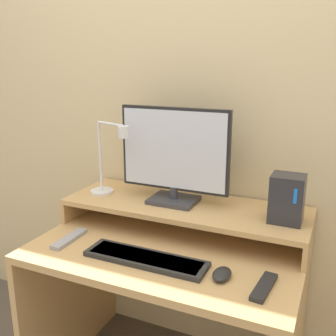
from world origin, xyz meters
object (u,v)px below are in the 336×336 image
remote_control (69,239)px  router_dock (287,199)px  mouse (222,274)px  remote_secondary (264,287)px  desk_lamp (109,162)px  keyboard (146,258)px  monitor (174,155)px

remote_control → router_dock: bearing=19.6°
mouse → remote_secondary: size_ratio=0.55×
desk_lamp → remote_secondary: size_ratio=1.89×
mouse → remote_secondary: 0.14m
remote_secondary → router_dock: bearing=87.7°
remote_control → remote_secondary: size_ratio=1.07×
keyboard → remote_control: 0.36m
keyboard → mouse: (0.29, 0.00, 0.00)m
monitor → router_dock: 0.49m
remote_control → desk_lamp: bearing=82.9°
monitor → router_dock: monitor is taller
router_dock → keyboard: router_dock is taller
remote_secondary → keyboard: bearing=179.2°
monitor → desk_lamp: size_ratio=1.44×
router_dock → mouse: router_dock is taller
monitor → remote_secondary: bearing=-36.2°
mouse → remote_control: mouse is taller
keyboard → mouse: size_ratio=4.73×
mouse → remote_secondary: bearing=-3.8°
router_dock → remote_secondary: router_dock is taller
remote_secondary → desk_lamp: bearing=158.7°
keyboard → monitor: bearing=95.3°
keyboard → remote_secondary: (0.43, -0.01, -0.00)m
monitor → remote_secondary: 0.66m
desk_lamp → remote_secondary: 0.86m
router_dock → remote_control: size_ratio=0.97×
desk_lamp → remote_control: desk_lamp is taller
router_dock → remote_secondary: (-0.01, -0.32, -0.20)m
keyboard → mouse: 0.29m
mouse → keyboard: bearing=-179.3°
router_dock → mouse: (-0.16, -0.31, -0.19)m
remote_secondary → remote_control: bearing=177.9°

